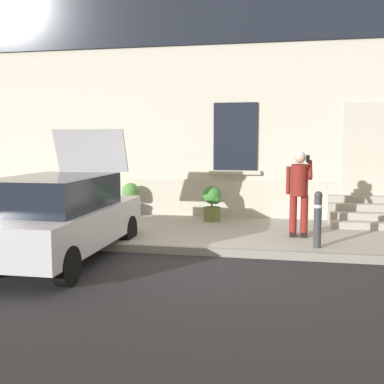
{
  "coord_description": "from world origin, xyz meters",
  "views": [
    {
      "loc": [
        1.39,
        -7.64,
        2.13
      ],
      "look_at": [
        -0.5,
        1.6,
        1.1
      ],
      "focal_mm": 45.15,
      "sensor_mm": 36.0,
      "label": 1
    }
  ],
  "objects_px": {
    "person_on_phone": "(299,188)",
    "planter_olive": "(212,202)",
    "bollard_near_person": "(318,217)",
    "planter_cream": "(52,197)",
    "hatchback_car_silver": "(59,216)",
    "planter_charcoal": "(131,199)"
  },
  "relations": [
    {
      "from": "planter_cream",
      "to": "planter_olive",
      "type": "relative_size",
      "value": 1.0
    },
    {
      "from": "person_on_phone",
      "to": "planter_olive",
      "type": "height_order",
      "value": "person_on_phone"
    },
    {
      "from": "person_on_phone",
      "to": "planter_olive",
      "type": "bearing_deg",
      "value": 153.25
    },
    {
      "from": "planter_cream",
      "to": "planter_charcoal",
      "type": "relative_size",
      "value": 1.0
    },
    {
      "from": "hatchback_car_silver",
      "to": "planter_olive",
      "type": "height_order",
      "value": "hatchback_car_silver"
    },
    {
      "from": "hatchback_car_silver",
      "to": "planter_charcoal",
      "type": "bearing_deg",
      "value": 91.04
    },
    {
      "from": "planter_cream",
      "to": "planter_charcoal",
      "type": "xyz_separation_m",
      "value": [
        2.19,
        0.03,
        0.0
      ]
    },
    {
      "from": "person_on_phone",
      "to": "planter_charcoal",
      "type": "xyz_separation_m",
      "value": [
        -4.22,
        1.94,
        -0.55
      ]
    },
    {
      "from": "planter_olive",
      "to": "planter_charcoal",
      "type": "bearing_deg",
      "value": 170.98
    },
    {
      "from": "hatchback_car_silver",
      "to": "planter_cream",
      "type": "distance_m",
      "value": 4.68
    },
    {
      "from": "hatchback_car_silver",
      "to": "bollard_near_person",
      "type": "relative_size",
      "value": 3.91
    },
    {
      "from": "hatchback_car_silver",
      "to": "person_on_phone",
      "type": "relative_size",
      "value": 2.33
    },
    {
      "from": "bollard_near_person",
      "to": "planter_olive",
      "type": "relative_size",
      "value": 1.22
    },
    {
      "from": "planter_charcoal",
      "to": "bollard_near_person",
      "type": "bearing_deg",
      "value": -31.99
    },
    {
      "from": "hatchback_car_silver",
      "to": "bollard_near_person",
      "type": "distance_m",
      "value": 4.65
    },
    {
      "from": "bollard_near_person",
      "to": "person_on_phone",
      "type": "distance_m",
      "value": 1.06
    },
    {
      "from": "person_on_phone",
      "to": "bollard_near_person",
      "type": "bearing_deg",
      "value": -58.91
    },
    {
      "from": "bollard_near_person",
      "to": "planter_cream",
      "type": "xyz_separation_m",
      "value": [
        -6.74,
        2.81,
        -0.11
      ]
    },
    {
      "from": "planter_cream",
      "to": "planter_charcoal",
      "type": "distance_m",
      "value": 2.19
    },
    {
      "from": "bollard_near_person",
      "to": "planter_charcoal",
      "type": "distance_m",
      "value": 5.37
    },
    {
      "from": "planter_charcoal",
      "to": "planter_olive",
      "type": "bearing_deg",
      "value": -9.02
    },
    {
      "from": "person_on_phone",
      "to": "planter_charcoal",
      "type": "height_order",
      "value": "person_on_phone"
    }
  ]
}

